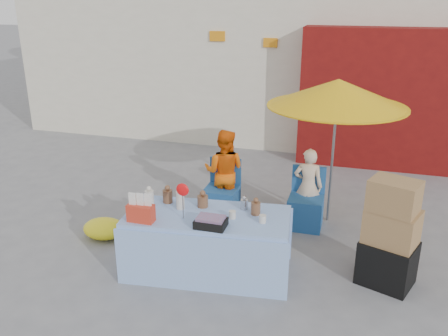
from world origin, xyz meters
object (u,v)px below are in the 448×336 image
(box_stack, at_px, (390,237))
(umbrella, at_px, (338,94))
(market_table, at_px, (207,242))
(chair_left, at_px, (222,200))
(vendor_orange, at_px, (224,172))
(vendor_beige, at_px, (308,186))
(chair_right, at_px, (305,210))

(box_stack, bearing_deg, umbrella, 117.92)
(market_table, height_order, box_stack, box_stack)
(market_table, relative_size, chair_left, 2.40)
(vendor_orange, bearing_deg, umbrella, -174.86)
(vendor_orange, relative_size, vendor_beige, 1.15)
(chair_left, xyz_separation_m, box_stack, (2.33, -1.18, 0.34))
(vendor_orange, bearing_deg, market_table, 99.08)
(umbrella, bearing_deg, market_table, -125.36)
(chair_left, relative_size, chair_right, 1.00)
(vendor_beige, height_order, umbrella, umbrella)
(chair_left, height_order, vendor_orange, vendor_orange)
(umbrella, relative_size, box_stack, 1.63)
(market_table, height_order, vendor_orange, vendor_orange)
(market_table, bearing_deg, vendor_orange, 92.85)
(market_table, distance_m, vendor_beige, 1.92)
(market_table, height_order, chair_left, market_table)
(vendor_orange, relative_size, box_stack, 1.02)
(market_table, relative_size, umbrella, 0.98)
(market_table, bearing_deg, vendor_beige, 52.75)
(chair_right, xyz_separation_m, box_stack, (1.08, -1.18, 0.34))
(market_table, distance_m, chair_left, 1.54)
(chair_left, relative_size, vendor_orange, 0.65)
(vendor_beige, bearing_deg, box_stack, 128.92)
(vendor_orange, distance_m, umbrella, 1.99)
(chair_left, distance_m, umbrella, 2.27)
(chair_left, bearing_deg, chair_right, -0.38)
(vendor_beige, relative_size, umbrella, 0.54)
(chair_right, bearing_deg, chair_left, 179.62)
(market_table, height_order, vendor_beige, market_table)
(chair_left, height_order, box_stack, box_stack)
(market_table, relative_size, vendor_beige, 1.80)
(chair_right, distance_m, umbrella, 1.69)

